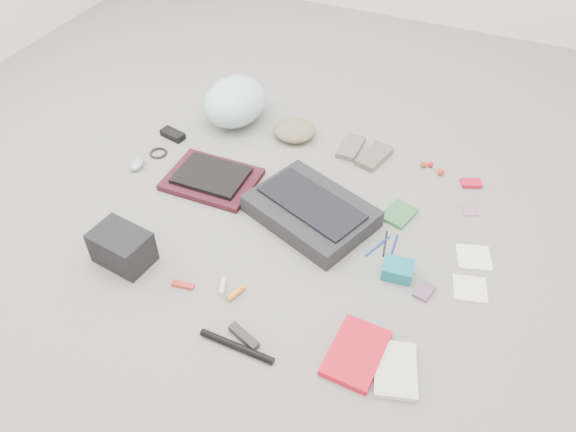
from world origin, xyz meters
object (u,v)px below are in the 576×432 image
at_px(messenger_bag, 311,211).
at_px(camera_bag, 122,247).
at_px(accordion_wallet, 398,270).
at_px(book_red, 356,353).
at_px(bike_helmet, 235,101).
at_px(laptop, 211,175).

bearing_deg(messenger_bag, camera_bag, -117.49).
xyz_separation_m(messenger_bag, accordion_wallet, (0.40, -0.15, -0.01)).
bearing_deg(book_red, accordion_wallet, 88.35).
distance_m(camera_bag, book_red, 0.91).
xyz_separation_m(book_red, accordion_wallet, (0.03, 0.38, 0.01)).
xyz_separation_m(messenger_bag, bike_helmet, (-0.59, 0.49, 0.07)).
relative_size(bike_helmet, camera_bag, 1.70).
height_order(book_red, accordion_wallet, accordion_wallet).
xyz_separation_m(laptop, bike_helmet, (-0.12, 0.45, 0.07)).
distance_m(messenger_bag, bike_helmet, 0.77).
xyz_separation_m(bike_helmet, book_red, (0.96, -1.02, -0.09)).
relative_size(laptop, bike_helmet, 0.83).
relative_size(messenger_bag, accordion_wallet, 4.34).
height_order(messenger_bag, camera_bag, camera_bag).
bearing_deg(laptop, messenger_bag, -5.61).
relative_size(messenger_bag, book_red, 1.94).
height_order(bike_helmet, accordion_wallet, bike_helmet).
bearing_deg(laptop, book_red, -34.77).
bearing_deg(camera_bag, laptop, 89.87).
bearing_deg(laptop, bike_helmet, 103.94).
bearing_deg(accordion_wallet, camera_bag, -166.98).
bearing_deg(bike_helmet, camera_bag, -86.53).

